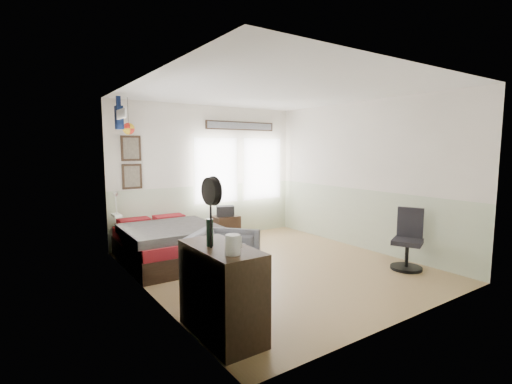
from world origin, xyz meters
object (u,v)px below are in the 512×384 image
dresser (222,291)px  task_chair (408,244)px  armchair (224,261)px  nightstand (225,228)px  bed (167,243)px

dresser → task_chair: task_chair is taller
armchair → nightstand: armchair is taller
dresser → armchair: (0.61, 1.05, -0.07)m
nightstand → task_chair: (1.45, -3.12, 0.13)m
bed → nightstand: bed is taller
armchair → nightstand: (1.30, 2.25, -0.13)m
bed → nightstand: bearing=25.8°
dresser → nightstand: dresser is taller
bed → armchair: size_ratio=2.34×
dresser → nightstand: bearing=59.9°
dresser → task_chair: size_ratio=1.07×
dresser → armchair: size_ratio=1.19×
bed → nightstand: size_ratio=3.93×
bed → nightstand: 1.62m
armchair → dresser: bearing=-161.9°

